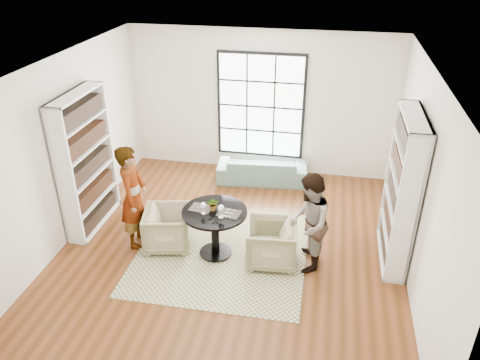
% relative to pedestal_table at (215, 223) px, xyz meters
% --- Properties ---
extents(ground, '(6.00, 6.00, 0.00)m').
position_rel_pedestal_table_xyz_m(ground, '(0.22, 0.19, -0.59)').
color(ground, brown).
extents(room_shell, '(6.00, 6.01, 6.00)m').
position_rel_pedestal_table_xyz_m(room_shell, '(0.22, 0.73, 0.67)').
color(room_shell, silver).
rests_on(room_shell, ground).
extents(rug, '(2.74, 2.74, 0.01)m').
position_rel_pedestal_table_xyz_m(rug, '(0.09, 0.05, -0.58)').
color(rug, '#C3C192').
rests_on(rug, ground).
extents(pedestal_table, '(1.02, 1.02, 0.81)m').
position_rel_pedestal_table_xyz_m(pedestal_table, '(0.00, 0.00, 0.00)').
color(pedestal_table, black).
rests_on(pedestal_table, ground).
extents(sofa, '(1.90, 0.90, 0.54)m').
position_rel_pedestal_table_xyz_m(sofa, '(0.35, 2.64, -0.32)').
color(sofa, slate).
rests_on(sofa, ground).
extents(armchair_left, '(0.89, 0.88, 0.69)m').
position_rel_pedestal_table_xyz_m(armchair_left, '(-0.80, 0.06, -0.24)').
color(armchair_left, tan).
rests_on(armchair_left, ground).
extents(armchair_right, '(0.83, 0.81, 0.70)m').
position_rel_pedestal_table_xyz_m(armchair_right, '(0.90, -0.03, -0.24)').
color(armchair_right, '#C3AE8B').
rests_on(armchair_right, ground).
extents(person_left, '(0.49, 0.69, 1.76)m').
position_rel_pedestal_table_xyz_m(person_left, '(-1.35, 0.06, 0.29)').
color(person_left, gray).
rests_on(person_left, ground).
extents(person_right, '(0.61, 0.78, 1.59)m').
position_rel_pedestal_table_xyz_m(person_right, '(1.45, -0.03, 0.21)').
color(person_right, gray).
rests_on(person_right, ground).
extents(placemat_left, '(0.37, 0.31, 0.01)m').
position_rel_pedestal_table_xyz_m(placemat_left, '(-0.23, 0.04, 0.23)').
color(placemat_left, '#292523').
rests_on(placemat_left, pedestal_table).
extents(placemat_right, '(0.37, 0.31, 0.01)m').
position_rel_pedestal_table_xyz_m(placemat_right, '(0.24, -0.03, 0.23)').
color(placemat_right, '#292523').
rests_on(placemat_right, pedestal_table).
extents(cutlery_left, '(0.17, 0.24, 0.01)m').
position_rel_pedestal_table_xyz_m(cutlery_left, '(-0.23, 0.04, 0.24)').
color(cutlery_left, silver).
rests_on(cutlery_left, placemat_left).
extents(cutlery_right, '(0.17, 0.24, 0.01)m').
position_rel_pedestal_table_xyz_m(cutlery_right, '(0.24, -0.03, 0.24)').
color(cutlery_right, silver).
rests_on(cutlery_right, placemat_right).
extents(wine_glass_left, '(0.09, 0.09, 0.19)m').
position_rel_pedestal_table_xyz_m(wine_glass_left, '(-0.15, -0.10, 0.36)').
color(wine_glass_left, silver).
rests_on(wine_glass_left, pedestal_table).
extents(wine_glass_right, '(0.10, 0.10, 0.21)m').
position_rel_pedestal_table_xyz_m(wine_glass_right, '(0.14, -0.15, 0.38)').
color(wine_glass_right, silver).
rests_on(wine_glass_right, pedestal_table).
extents(flower_centerpiece, '(0.20, 0.18, 0.21)m').
position_rel_pedestal_table_xyz_m(flower_centerpiece, '(-0.02, 0.03, 0.33)').
color(flower_centerpiece, gray).
rests_on(flower_centerpiece, pedestal_table).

